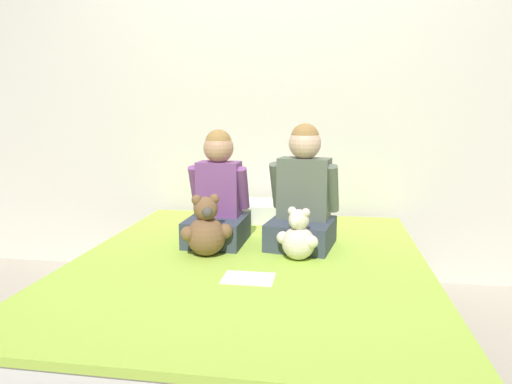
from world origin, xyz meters
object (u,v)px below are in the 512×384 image
object	(u,v)px
bed	(250,305)
child_on_left	(218,198)
teddy_bear_held_by_right_child	(298,238)
pillow_at_headboard	(271,211)
sign_card	(248,278)
teddy_bear_held_by_left_child	(206,230)
child_on_right	(303,197)

from	to	relation	value
bed	child_on_left	xyz separation A→B (m)	(-0.21, 0.27, 0.45)
teddy_bear_held_by_right_child	pillow_at_headboard	size ratio (longest dim) A/B	0.44
sign_card	bed	bearing A→B (deg)	98.72
bed	sign_card	distance (m)	0.34
bed	child_on_left	distance (m)	0.57
teddy_bear_held_by_left_child	teddy_bear_held_by_right_child	size ratio (longest dim) A/B	1.20
bed	teddy_bear_held_by_left_child	size ratio (longest dim) A/B	6.49
bed	sign_card	xyz separation A→B (m)	(0.04, -0.24, 0.23)
teddy_bear_held_by_right_child	sign_card	world-z (taller)	teddy_bear_held_by_right_child
bed	pillow_at_headboard	bearing A→B (deg)	90.00
sign_card	teddy_bear_held_by_right_child	bearing A→B (deg)	56.71
sign_card	child_on_right	bearing A→B (deg)	69.77
child_on_left	pillow_at_headboard	size ratio (longest dim) A/B	1.05
child_on_left	pillow_at_headboard	xyz separation A→B (m)	(0.21, 0.50, -0.17)
child_on_right	pillow_at_headboard	distance (m)	0.58
bed	teddy_bear_held_by_right_child	size ratio (longest dim) A/B	7.80
child_on_right	pillow_at_headboard	size ratio (longest dim) A/B	1.11
teddy_bear_held_by_left_child	sign_card	bearing A→B (deg)	-71.48
pillow_at_headboard	teddy_bear_held_by_left_child	bearing A→B (deg)	-105.84
pillow_at_headboard	sign_card	distance (m)	1.01
child_on_left	teddy_bear_held_by_right_child	bearing A→B (deg)	-26.35
teddy_bear_held_by_right_child	sign_card	xyz separation A→B (m)	(-0.18, -0.28, -0.10)
child_on_right	teddy_bear_held_by_right_child	size ratio (longest dim) A/B	2.52
bed	pillow_at_headboard	xyz separation A→B (m)	(0.00, 0.77, 0.28)
child_on_left	sign_card	bearing A→B (deg)	-62.09
sign_card	child_on_left	bearing A→B (deg)	115.90
child_on_left	sign_card	world-z (taller)	child_on_left
bed	sign_card	size ratio (longest dim) A/B	9.02
child_on_left	sign_card	size ratio (longest dim) A/B	2.76
teddy_bear_held_by_right_child	child_on_right	bearing A→B (deg)	110.26
bed	teddy_bear_held_by_left_child	world-z (taller)	teddy_bear_held_by_left_child
child_on_right	teddy_bear_held_by_left_child	world-z (taller)	child_on_right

